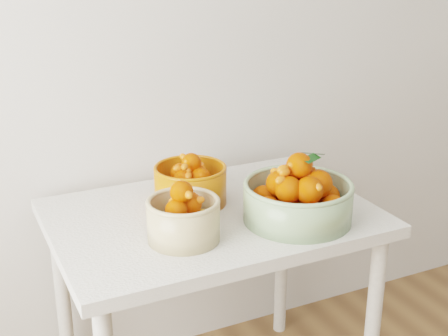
{
  "coord_description": "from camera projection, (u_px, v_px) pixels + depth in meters",
  "views": [
    {
      "loc": [
        -1.05,
        -0.04,
        1.57
      ],
      "look_at": [
        -0.31,
        1.53,
        0.92
      ],
      "focal_mm": 50.0,
      "sensor_mm": 36.0,
      "label": 1
    }
  ],
  "objects": [
    {
      "name": "table",
      "position": [
        212.0,
        239.0,
        2.0
      ],
      "size": [
        1.0,
        0.7,
        0.75
      ],
      "color": "silver",
      "rests_on": "ground"
    },
    {
      "name": "bowl_orange",
      "position": [
        190.0,
        183.0,
        2.01
      ],
      "size": [
        0.24,
        0.24,
        0.17
      ],
      "rotation": [
        0.0,
        0.0,
        -0.0
      ],
      "color": "#C6540C",
      "rests_on": "table"
    },
    {
      "name": "bowl_green",
      "position": [
        298.0,
        197.0,
        1.89
      ],
      "size": [
        0.43,
        0.43,
        0.21
      ],
      "rotation": [
        0.0,
        0.0,
        -0.34
      ],
      "color": "#88A578",
      "rests_on": "table"
    },
    {
      "name": "bowl_cream",
      "position": [
        184.0,
        218.0,
        1.77
      ],
      "size": [
        0.28,
        0.28,
        0.18
      ],
      "rotation": [
        0.0,
        0.0,
        -0.4
      ],
      "color": "tan",
      "rests_on": "table"
    }
  ]
}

